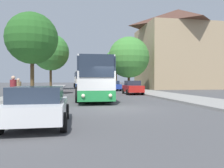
% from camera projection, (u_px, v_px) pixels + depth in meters
% --- Properties ---
extents(ground_plane, '(300.00, 300.00, 0.00)m').
position_uv_depth(ground_plane, '(118.00, 108.00, 12.70)').
color(ground_plane, '#4C4C4F').
rests_on(ground_plane, ground).
extents(building_right_background, '(14.39, 12.14, 15.64)m').
position_uv_depth(building_right_background, '(178.00, 49.00, 43.12)').
color(building_right_background, tan).
rests_on(building_right_background, ground_plane).
extents(bus_front, '(2.86, 11.41, 3.29)m').
position_uv_depth(bus_front, '(91.00, 79.00, 19.20)').
color(bus_front, '#238942').
rests_on(bus_front, ground_plane).
extents(bus_middle, '(2.88, 11.52, 3.52)m').
position_uv_depth(bus_middle, '(85.00, 79.00, 33.53)').
color(bus_middle, gray).
rests_on(bus_middle, ground_plane).
extents(bus_rear, '(2.91, 11.88, 3.41)m').
position_uv_depth(bus_rear, '(80.00, 79.00, 46.90)').
color(bus_rear, '#2D519E').
rests_on(bus_rear, ground_plane).
extents(parked_car_left_curb, '(2.10, 3.91, 1.40)m').
position_uv_depth(parked_car_left_curb, '(38.00, 105.00, 7.81)').
color(parked_car_left_curb, silver).
rests_on(parked_car_left_curb, ground_plane).
extents(parked_car_right_near, '(2.13, 4.30, 1.58)m').
position_uv_depth(parked_car_right_near, '(133.00, 87.00, 25.36)').
color(parked_car_right_near, red).
rests_on(parked_car_right_near, ground_plane).
extents(parked_car_right_far, '(2.06, 4.67, 1.55)m').
position_uv_depth(parked_car_right_far, '(113.00, 85.00, 34.35)').
color(parked_car_right_far, '#233D9E').
rests_on(parked_car_right_far, ground_plane).
extents(pedestrian_waiting_near, '(0.36, 0.36, 1.60)m').
position_uv_depth(pedestrian_waiting_near, '(18.00, 91.00, 13.86)').
color(pedestrian_waiting_near, '#23232D').
rests_on(pedestrian_waiting_near, sidewalk_left).
extents(pedestrian_waiting_far, '(0.36, 0.36, 1.74)m').
position_uv_depth(pedestrian_waiting_far, '(13.00, 91.00, 12.65)').
color(pedestrian_waiting_far, '#23232D').
rests_on(pedestrian_waiting_far, sidewalk_left).
extents(tree_left_near, '(5.54, 5.54, 8.77)m').
position_uv_depth(tree_left_near, '(32.00, 38.00, 23.50)').
color(tree_left_near, '#513D23').
rests_on(tree_left_near, sidewalk_left).
extents(tree_left_far, '(6.34, 6.34, 9.51)m').
position_uv_depth(tree_left_far, '(51.00, 52.00, 37.71)').
color(tree_left_far, '#513D23').
rests_on(tree_left_far, sidewalk_left).
extents(tree_right_near, '(6.64, 6.64, 8.52)m').
position_uv_depth(tree_right_near, '(129.00, 57.00, 35.44)').
color(tree_right_near, '#47331E').
rests_on(tree_right_near, sidewalk_right).
extents(tree_right_mid, '(4.79, 4.79, 7.90)m').
position_uv_depth(tree_right_mid, '(116.00, 61.00, 45.62)').
color(tree_right_mid, '#47331E').
rests_on(tree_right_mid, sidewalk_right).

